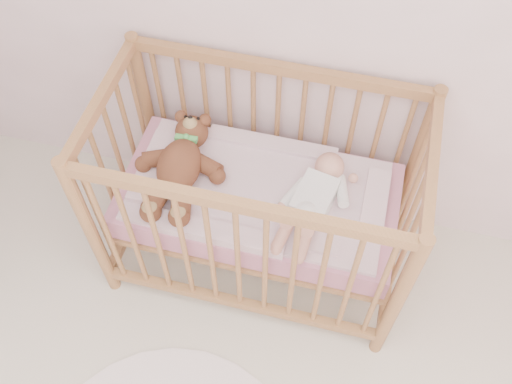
% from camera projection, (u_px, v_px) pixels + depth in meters
% --- Properties ---
extents(crib, '(1.36, 0.76, 1.00)m').
position_uv_depth(crib, '(259.00, 199.00, 2.54)').
color(crib, '#B57A4C').
rests_on(crib, floor).
extents(mattress, '(1.22, 0.62, 0.13)m').
position_uv_depth(mattress, '(259.00, 200.00, 2.55)').
color(mattress, '#C77C97').
rests_on(mattress, crib).
extents(blanket, '(1.10, 0.58, 0.06)m').
position_uv_depth(blanket, '(259.00, 191.00, 2.49)').
color(blanket, '#D190A3').
rests_on(blanket, mattress).
extents(baby, '(0.39, 0.62, 0.14)m').
position_uv_depth(baby, '(315.00, 196.00, 2.38)').
color(baby, white).
rests_on(baby, blanket).
extents(teddy_bear, '(0.45, 0.62, 0.17)m').
position_uv_depth(teddy_bear, '(179.00, 167.00, 2.46)').
color(teddy_bear, brown).
rests_on(teddy_bear, blanket).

